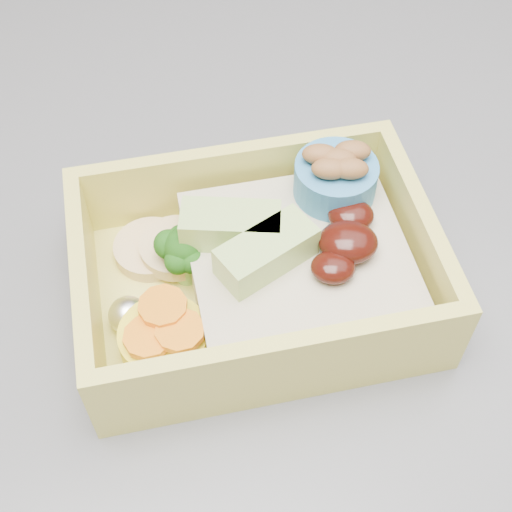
{
  "coord_description": "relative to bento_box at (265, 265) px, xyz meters",
  "views": [
    {
      "loc": [
        -0.08,
        -0.35,
        1.29
      ],
      "look_at": [
        -0.09,
        -0.1,
        0.96
      ],
      "focal_mm": 50.0,
      "sensor_mm": 36.0,
      "label": 1
    }
  ],
  "objects": [
    {
      "name": "bento_box",
      "position": [
        0.0,
        0.0,
        0.0
      ],
      "size": [
        0.24,
        0.2,
        0.08
      ],
      "rotation": [
        0.0,
        0.0,
        0.25
      ],
      "color": "#D7CD58",
      "rests_on": "island"
    }
  ]
}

